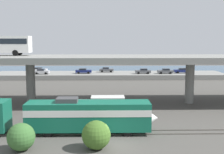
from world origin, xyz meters
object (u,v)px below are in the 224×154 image
(parked_car_4, at_px, (143,71))
(parked_car_2, at_px, (83,71))
(parked_car_0, at_px, (165,71))
(parked_car_5, at_px, (42,71))
(service_truck_west, at_px, (101,107))
(train_locomotive, at_px, (95,115))
(parked_car_6, at_px, (106,70))
(parked_car_3, at_px, (39,70))
(parked_car_1, at_px, (182,71))

(parked_car_4, bearing_deg, parked_car_2, -2.98)
(parked_car_0, relative_size, parked_car_5, 1.05)
(service_truck_west, bearing_deg, train_locomotive, 84.07)
(parked_car_6, bearing_deg, parked_car_3, -179.41)
(train_locomotive, bearing_deg, service_truck_west, 84.07)
(parked_car_0, height_order, parked_car_4, same)
(parked_car_2, bearing_deg, parked_car_0, -2.40)
(parked_car_1, height_order, parked_car_4, same)
(parked_car_4, bearing_deg, train_locomotive, 76.29)
(service_truck_west, distance_m, parked_car_4, 43.63)
(parked_car_1, xyz_separation_m, parked_car_4, (-11.58, -1.27, -0.00))
(service_truck_west, bearing_deg, parked_car_5, -67.04)
(train_locomotive, relative_size, parked_car_1, 3.31)
(parked_car_2, relative_size, parked_car_5, 1.10)
(parked_car_4, bearing_deg, service_truck_west, 75.14)
(parked_car_2, height_order, parked_car_5, same)
(train_locomotive, relative_size, parked_car_2, 3.33)
(train_locomotive, relative_size, parked_car_0, 3.50)
(service_truck_west, bearing_deg, parked_car_6, -90.82)
(parked_car_2, distance_m, parked_car_6, 7.50)
(train_locomotive, distance_m, parked_car_2, 49.79)
(parked_car_4, relative_size, parked_car_5, 1.06)
(train_locomotive, distance_m, parked_car_0, 51.85)
(parked_car_5, bearing_deg, parked_car_1, 2.50)
(service_truck_west, relative_size, parked_car_5, 1.65)
(parked_car_3, bearing_deg, parked_car_5, -68.73)
(parked_car_1, distance_m, parked_car_2, 28.69)
(parked_car_0, relative_size, parked_car_2, 0.95)
(parked_car_2, xyz_separation_m, parked_car_4, (17.11, -0.89, -0.00))
(parked_car_4, xyz_separation_m, parked_car_5, (-28.84, -0.50, -0.00))
(parked_car_0, xyz_separation_m, parked_car_1, (5.19, 1.36, 0.00))
(parked_car_0, bearing_deg, parked_car_1, -165.27)
(parked_car_2, distance_m, parked_car_3, 13.99)
(train_locomotive, distance_m, parked_car_4, 50.05)
(parked_car_1, height_order, parked_car_2, same)
(parked_car_3, xyz_separation_m, parked_car_6, (20.17, 0.21, -0.00))
(parked_car_2, height_order, parked_car_3, same)
(parked_car_1, bearing_deg, parked_car_0, 14.73)
(service_truck_west, bearing_deg, parked_car_2, -82.17)
(service_truck_west, height_order, parked_car_6, service_truck_west)
(parked_car_2, bearing_deg, service_truck_west, -82.17)
(parked_car_1, distance_m, parked_car_5, 40.46)
(parked_car_0, relative_size, parked_car_1, 0.94)
(parked_car_0, height_order, parked_car_6, same)
(parked_car_2, distance_m, parked_car_4, 17.13)
(parked_car_0, height_order, parked_car_3, same)
(train_locomotive, distance_m, parked_car_3, 56.13)
(parked_car_5, bearing_deg, parked_car_6, 15.15)
(service_truck_west, height_order, parked_car_3, service_truck_west)
(service_truck_west, xyz_separation_m, parked_car_0, (17.58, 42.08, 0.52))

